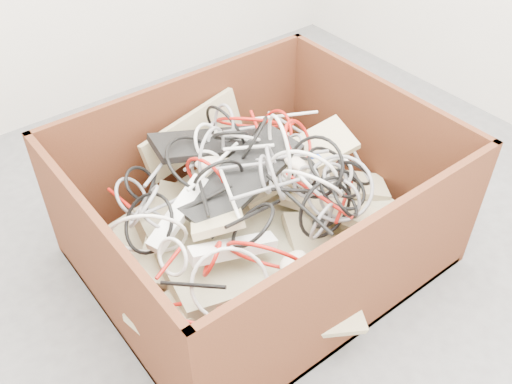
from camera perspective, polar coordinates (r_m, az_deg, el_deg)
ground at (r=2.12m, az=2.92°, el=-7.62°), size 3.00×3.00×0.00m
cardboard_box at (r=2.06m, az=-0.01°, el=-3.84°), size 1.18×0.98×0.55m
keyboard_pile at (r=1.97m, az=-0.24°, el=-0.64°), size 1.18×1.02×0.36m
mice_scatter at (r=1.91m, az=1.03°, el=0.27°), size 0.62×0.55×0.21m
power_strip_left at (r=1.81m, az=-7.81°, el=-2.12°), size 0.29×0.17×0.12m
power_strip_right at (r=1.75m, az=-2.33°, el=-5.71°), size 0.29×0.12×0.09m
vga_plug at (r=2.05m, az=6.09°, el=3.72°), size 0.06×0.06×0.03m
cable_tangle at (r=1.85m, az=-0.27°, el=1.00°), size 1.01×0.85×0.45m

